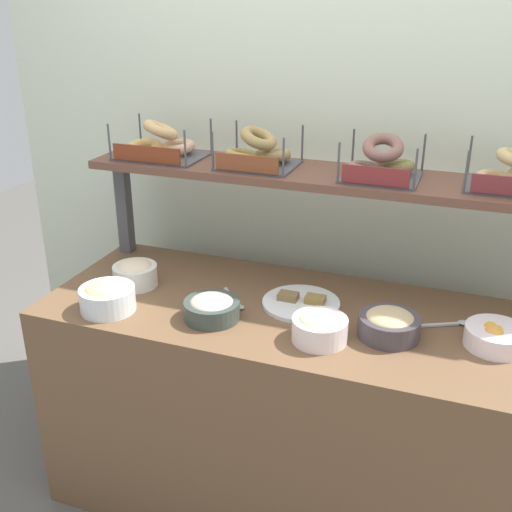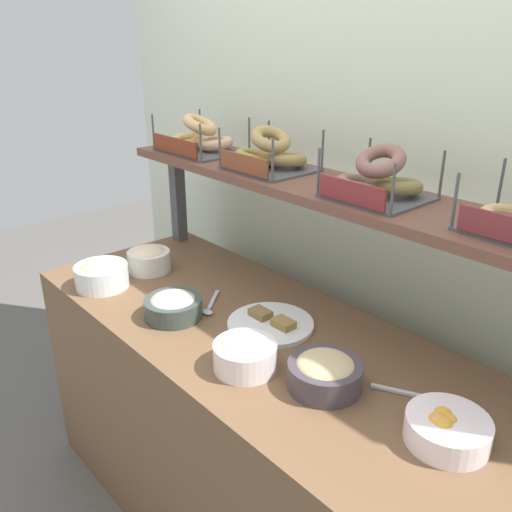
{
  "view_description": "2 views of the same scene",
  "coord_description": "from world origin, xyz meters",
  "views": [
    {
      "loc": [
        0.53,
        -1.83,
        1.87
      ],
      "look_at": [
        -0.15,
        0.03,
        1.02
      ],
      "focal_mm": 43.15,
      "sensor_mm": 36.0,
      "label": 1
    },
    {
      "loc": [
        1.1,
        -0.98,
        1.72
      ],
      "look_at": [
        -0.11,
        0.09,
        1.04
      ],
      "focal_mm": 37.6,
      "sensor_mm": 36.0,
      "label": 2
    }
  ],
  "objects": [
    {
      "name": "bowl_fruit_salad",
      "position": [
        0.66,
        -0.01,
        0.89
      ],
      "size": [
        0.19,
        0.19,
        0.08
      ],
      "color": "white",
      "rests_on": "deli_counter"
    },
    {
      "name": "bagel_basket_plain",
      "position": [
        -0.63,
        0.26,
        1.33
      ],
      "size": [
        0.33,
        0.26,
        0.15
      ],
      "color": "#4C4C51",
      "rests_on": "upper_shelf"
    },
    {
      "name": "bagel_basket_poppy",
      "position": [
        0.22,
        0.26,
        1.33
      ],
      "size": [
        0.28,
        0.27,
        0.16
      ],
      "color": "#4C4C51",
      "rests_on": "upper_shelf"
    },
    {
      "name": "bowl_potato_salad",
      "position": [
        -0.62,
        -0.01,
        0.9
      ],
      "size": [
        0.17,
        0.17,
        0.1
      ],
      "color": "silver",
      "rests_on": "deli_counter"
    },
    {
      "name": "serving_plate_white",
      "position": [
        0.01,
        0.05,
        0.86
      ],
      "size": [
        0.28,
        0.28,
        0.04
      ],
      "color": "white",
      "rests_on": "deli_counter"
    },
    {
      "name": "back_wall",
      "position": [
        0.0,
        0.55,
        1.2
      ],
      "size": [
        2.98,
        0.06,
        2.4
      ],
      "primitive_type": "cube",
      "color": "silver",
      "rests_on": "ground_plane"
    },
    {
      "name": "bowl_scallion_spread",
      "position": [
        0.13,
        -0.16,
        0.9
      ],
      "size": [
        0.18,
        0.18,
        0.1
      ],
      "color": "white",
      "rests_on": "deli_counter"
    },
    {
      "name": "bowl_hummus",
      "position": [
        0.34,
        -0.06,
        0.9
      ],
      "size": [
        0.2,
        0.2,
        0.09
      ],
      "color": "#443D44",
      "rests_on": "deli_counter"
    },
    {
      "name": "ground_plane",
      "position": [
        0.0,
        0.0,
        0.0
      ],
      "size": [
        8.0,
        8.0,
        0.0
      ],
      "primitive_type": "plane",
      "color": "#595651"
    },
    {
      "name": "shelf_riser_left",
      "position": [
        -0.83,
        0.27,
        1.05
      ],
      "size": [
        0.05,
        0.05,
        0.4
      ],
      "primitive_type": "cube",
      "color": "#4C4C51",
      "rests_on": "deli_counter"
    },
    {
      "name": "serving_spoon_near_plate",
      "position": [
        0.53,
        0.08,
        0.86
      ],
      "size": [
        0.17,
        0.09,
        0.01
      ],
      "color": "#B7B7BC",
      "rests_on": "deli_counter"
    },
    {
      "name": "bagel_basket_everything",
      "position": [
        -0.23,
        0.26,
        1.33
      ],
      "size": [
        0.29,
        0.27,
        0.15
      ],
      "color": "#4C4C51",
      "rests_on": "upper_shelf"
    },
    {
      "name": "bowl_egg_salad",
      "position": [
        -0.61,
        -0.22,
        0.9
      ],
      "size": [
        0.19,
        0.19,
        0.11
      ],
      "color": "white",
      "rests_on": "deli_counter"
    },
    {
      "name": "serving_spoon_by_edge",
      "position": [
        -0.21,
        -0.03,
        0.86
      ],
      "size": [
        0.13,
        0.14,
        0.01
      ],
      "color": "#B7B7BC",
      "rests_on": "deli_counter"
    },
    {
      "name": "bowl_tuna_salad",
      "position": [
        -0.25,
        -0.15,
        0.89
      ],
      "size": [
        0.19,
        0.19,
        0.08
      ],
      "color": "#39453F",
      "rests_on": "deli_counter"
    },
    {
      "name": "upper_shelf",
      "position": [
        0.0,
        0.27,
        1.26
      ],
      "size": [
        1.74,
        0.32,
        0.03
      ],
      "primitive_type": "cube",
      "color": "brown",
      "rests_on": "shelf_riser_left"
    },
    {
      "name": "deli_counter",
      "position": [
        0.0,
        0.0,
        0.42
      ],
      "size": [
        1.78,
        0.7,
        0.85
      ],
      "primitive_type": "cube",
      "color": "brown",
      "rests_on": "ground_plane"
    }
  ]
}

